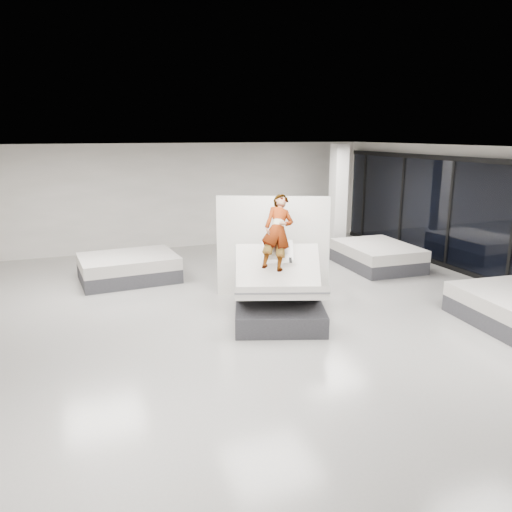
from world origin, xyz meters
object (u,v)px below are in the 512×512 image
flat_bed_right_far (377,256)px  flat_bed_left_far (129,268)px  remote (290,260)px  hero_bed (278,297)px  divider_panel (273,247)px  column (338,200)px  person (278,247)px

flat_bed_right_far → flat_bed_left_far: 6.45m
remote → hero_bed: bearing=177.0°
flat_bed_right_far → remote: bearing=-145.3°
flat_bed_left_far → divider_panel: bearing=-40.1°
hero_bed → remote: 0.76m
column → remote: bearing=-129.0°
flat_bed_left_far → column: column is taller
flat_bed_right_far → flat_bed_left_far: (-6.34, 1.16, 0.00)m
hero_bed → column: column is taller
remote → column: 5.72m
flat_bed_left_far → column: bearing=6.0°
divider_panel → column: column is taller
flat_bed_right_far → column: column is taller
person → divider_panel: divider_panel is taller
person → flat_bed_left_far: 4.31m
hero_bed → flat_bed_left_far: bearing=122.3°
person → flat_bed_left_far: bearing=145.8°
hero_bed → divider_panel: divider_panel is taller
flat_bed_right_far → divider_panel: bearing=-161.4°
column → hero_bed: bearing=-131.1°
person → remote: bearing=-57.8°
divider_panel → flat_bed_right_far: bearing=43.5°
hero_bed → person: person is taller
flat_bed_left_far → flat_bed_right_far: bearing=-10.4°
divider_panel → column: (3.34, 3.00, 0.50)m
person → remote: (0.09, -0.40, -0.18)m
column → flat_bed_left_far: bearing=-174.0°
person → remote: size_ratio=11.39×
hero_bed → column: (3.80, 4.35, 1.16)m
divider_panel → flat_bed_right_far: size_ratio=1.04×
divider_panel → remote: bearing=-74.9°
remote → divider_panel: divider_panel is taller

